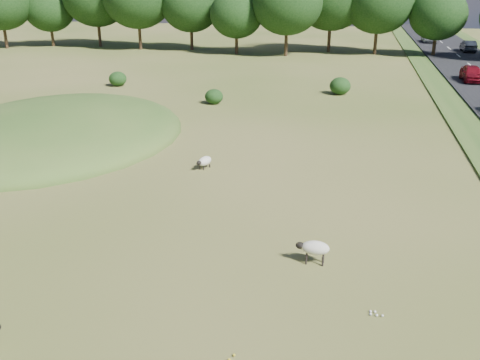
% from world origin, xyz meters
% --- Properties ---
extents(ground, '(160.00, 160.00, 0.00)m').
position_xyz_m(ground, '(0.00, 20.00, 0.00)').
color(ground, '#3F581B').
rests_on(ground, ground).
extents(mound, '(16.00, 20.00, 4.00)m').
position_xyz_m(mound, '(-12.00, 12.00, 0.00)').
color(mound, '#33561E').
rests_on(mound, ground).
extents(treeline, '(96.28, 14.66, 11.70)m').
position_xyz_m(treeline, '(-1.06, 55.44, 6.57)').
color(treeline, black).
rests_on(treeline, ground).
extents(shrubs, '(22.64, 7.62, 1.51)m').
position_xyz_m(shrubs, '(-3.42, 27.82, 0.70)').
color(shrubs, black).
rests_on(shrubs, ground).
extents(sheep_0, '(1.23, 0.55, 0.89)m').
position_xyz_m(sheep_0, '(5.84, -1.23, 0.62)').
color(sheep_0, '#BDB69D').
rests_on(sheep_0, ground).
extents(sheep_2, '(0.83, 1.21, 0.67)m').
position_xyz_m(sheep_2, '(-0.79, 7.89, 0.42)').
color(sheep_2, '#BDB69D').
rests_on(sheep_2, ground).
extents(car_0, '(1.81, 4.49, 1.53)m').
position_xyz_m(car_0, '(18.10, 37.10, 1.02)').
color(car_0, maroon).
rests_on(car_0, road).
extents(car_2, '(1.55, 4.44, 1.46)m').
position_xyz_m(car_2, '(21.90, 60.54, 0.98)').
color(car_2, black).
rests_on(car_2, road).
extents(car_4, '(2.17, 4.71, 1.31)m').
position_xyz_m(car_4, '(18.10, 70.96, 0.90)').
color(car_4, '#B6B9BF').
rests_on(car_4, road).
extents(car_6, '(1.96, 4.81, 1.40)m').
position_xyz_m(car_6, '(21.90, 82.92, 0.95)').
color(car_6, navy).
rests_on(car_6, road).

